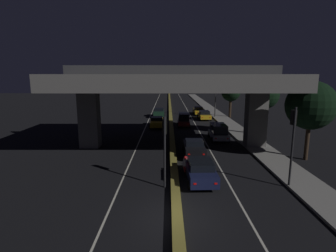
% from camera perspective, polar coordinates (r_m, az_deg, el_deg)
% --- Properties ---
extents(ground_plane, '(200.00, 200.00, 0.00)m').
position_cam_1_polar(ground_plane, '(14.52, 1.82, -19.34)').
color(ground_plane, black).
extents(lane_line_left_inner, '(0.12, 126.00, 0.00)m').
position_cam_1_polar(lane_line_left_inner, '(48.21, -4.03, 2.13)').
color(lane_line_left_inner, beige).
rests_on(lane_line_left_inner, ground_plane).
extents(lane_line_right_inner, '(0.12, 126.00, 0.00)m').
position_cam_1_polar(lane_line_right_inner, '(48.28, 4.84, 2.13)').
color(lane_line_right_inner, beige).
rests_on(lane_line_right_inner, ground_plane).
extents(median_divider, '(0.57, 126.00, 0.32)m').
position_cam_1_polar(median_divider, '(48.08, 0.41, 2.32)').
color(median_divider, olive).
rests_on(median_divider, ground_plane).
extents(sidewalk_right, '(2.71, 126.00, 0.17)m').
position_cam_1_polar(sidewalk_right, '(42.22, 12.57, 0.76)').
color(sidewalk_right, gray).
rests_on(sidewalk_right, ground_plane).
extents(elevated_overpass, '(21.59, 13.34, 8.33)m').
position_cam_1_polar(elevated_overpass, '(26.52, 0.87, 9.00)').
color(elevated_overpass, '#5B5956').
rests_on(elevated_overpass, ground_plane).
extents(traffic_light_left_of_median, '(0.30, 0.49, 4.77)m').
position_cam_1_polar(traffic_light_left_of_median, '(16.95, -0.88, -2.96)').
color(traffic_light_left_of_median, black).
rests_on(traffic_light_left_of_median, ground_plane).
extents(traffic_light_right_of_median, '(0.30, 0.49, 5.37)m').
position_cam_1_polar(traffic_light_right_of_median, '(18.67, 25.38, -1.49)').
color(traffic_light_right_of_median, black).
rests_on(traffic_light_right_of_median, ground_plane).
extents(street_lamp, '(2.36, 0.32, 7.61)m').
position_cam_1_polar(street_lamp, '(47.02, 9.77, 7.34)').
color(street_lamp, '#2D2D30').
rests_on(street_lamp, ground_plane).
extents(car_dark_blue_lead, '(2.12, 4.59, 1.55)m').
position_cam_1_polar(car_dark_blue_lead, '(18.79, 6.85, -9.47)').
color(car_dark_blue_lead, '#141938').
rests_on(car_dark_blue_lead, ground_plane).
extents(car_black_second, '(1.97, 3.99, 1.55)m').
position_cam_1_polar(car_black_second, '(24.40, 5.54, -4.68)').
color(car_black_second, black).
rests_on(car_black_second, ground_plane).
extents(car_silver_third, '(2.03, 4.07, 1.82)m').
position_cam_1_polar(car_silver_third, '(30.87, 10.79, -1.19)').
color(car_silver_third, gray).
rests_on(car_silver_third, ground_plane).
extents(car_dark_red_fourth, '(2.00, 4.30, 1.92)m').
position_cam_1_polar(car_dark_red_fourth, '(38.67, 3.30, 1.48)').
color(car_dark_red_fourth, '#591414').
rests_on(car_dark_red_fourth, ground_plane).
extents(car_taxi_yellow_fifth, '(1.97, 4.65, 1.50)m').
position_cam_1_polar(car_taxi_yellow_fifth, '(44.97, 7.73, 2.42)').
color(car_taxi_yellow_fifth, gold).
rests_on(car_taxi_yellow_fifth, ground_plane).
extents(car_taxi_yellow_sixth, '(1.84, 4.64, 1.50)m').
position_cam_1_polar(car_taxi_yellow_sixth, '(50.69, 6.46, 3.37)').
color(car_taxi_yellow_sixth, gold).
rests_on(car_taxi_yellow_sixth, ground_plane).
extents(car_taxi_yellow_lead_oncoming, '(2.15, 4.85, 1.45)m').
position_cam_1_polar(car_taxi_yellow_lead_oncoming, '(38.00, -2.60, 0.91)').
color(car_taxi_yellow_lead_oncoming, gold).
rests_on(car_taxi_yellow_lead_oncoming, ground_plane).
extents(car_dark_green_second_oncoming, '(2.12, 4.39, 1.57)m').
position_cam_1_polar(car_dark_green_second_oncoming, '(47.32, -2.15, 2.97)').
color(car_dark_green_second_oncoming, black).
rests_on(car_dark_green_second_oncoming, ground_plane).
extents(motorcycle_red_filtering_near, '(0.33, 1.88, 1.43)m').
position_cam_1_polar(motorcycle_red_filtering_near, '(19.92, 3.63, -8.80)').
color(motorcycle_red_filtering_near, black).
rests_on(motorcycle_red_filtering_near, ground_plane).
extents(pedestrian_on_sidewalk, '(0.33, 0.33, 1.64)m').
position_cam_1_polar(pedestrian_on_sidewalk, '(28.43, 18.14, -2.52)').
color(pedestrian_on_sidewalk, '#2D261E').
rests_on(pedestrian_on_sidewalk, sidewalk_right).
extents(roadside_tree_kerbside_near, '(4.16, 4.16, 6.91)m').
position_cam_1_polar(roadside_tree_kerbside_near, '(25.47, 28.49, 3.94)').
color(roadside_tree_kerbside_near, '#2D2116').
rests_on(roadside_tree_kerbside_near, ground_plane).
extents(roadside_tree_kerbside_mid, '(3.55, 3.55, 6.89)m').
position_cam_1_polar(roadside_tree_kerbside_mid, '(33.81, 20.06, 6.40)').
color(roadside_tree_kerbside_mid, '#2D2116').
rests_on(roadside_tree_kerbside_mid, ground_plane).
extents(roadside_tree_kerbside_far, '(3.33, 3.33, 6.20)m').
position_cam_1_polar(roadside_tree_kerbside_far, '(47.62, 13.37, 7.19)').
color(roadside_tree_kerbside_far, '#2D2116').
rests_on(roadside_tree_kerbside_far, ground_plane).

